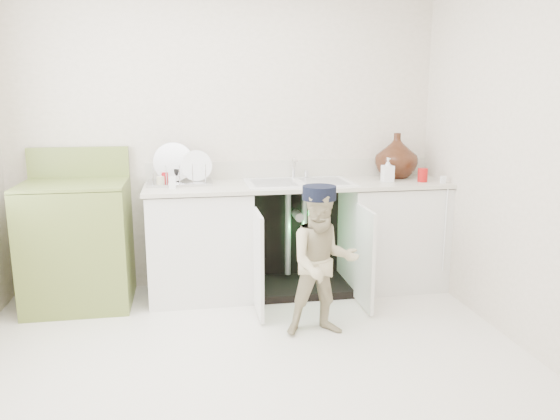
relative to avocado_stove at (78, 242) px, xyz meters
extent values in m
plane|color=beige|center=(1.17, -1.18, -0.49)|extent=(3.50, 3.50, 0.00)
cube|color=silver|center=(1.17, 0.32, 0.76)|extent=(3.50, 2.50, 0.02)
cube|color=silver|center=(1.17, -2.68, 0.76)|extent=(3.50, 2.50, 0.02)
cube|color=silver|center=(2.92, -1.18, 0.76)|extent=(2.50, 3.00, 0.02)
cube|color=white|center=(0.92, 0.02, -0.06)|extent=(0.80, 0.60, 0.86)
cube|color=white|center=(2.52, 0.02, -0.06)|extent=(0.80, 0.60, 0.86)
cube|color=black|center=(1.72, 0.29, -0.06)|extent=(0.80, 0.06, 0.86)
cube|color=black|center=(1.72, 0.02, -0.46)|extent=(0.80, 0.60, 0.06)
cylinder|color=gray|center=(1.65, 0.12, -0.04)|extent=(0.05, 0.05, 0.70)
cylinder|color=gray|center=(1.79, 0.12, -0.04)|extent=(0.05, 0.05, 0.70)
cylinder|color=gray|center=(1.72, 0.07, 0.13)|extent=(0.07, 0.18, 0.07)
cube|color=white|center=(1.32, -0.48, -0.09)|extent=(0.03, 0.40, 0.76)
cube|color=white|center=(2.12, -0.48, -0.09)|extent=(0.02, 0.40, 0.76)
cube|color=beige|center=(1.72, 0.02, 0.39)|extent=(2.44, 0.64, 0.03)
cube|color=beige|center=(1.72, 0.31, 0.48)|extent=(2.44, 0.02, 0.15)
cube|color=white|center=(1.72, 0.02, 0.40)|extent=(0.85, 0.55, 0.02)
cube|color=gray|center=(1.52, 0.02, 0.41)|extent=(0.34, 0.40, 0.01)
cube|color=gray|center=(1.93, 0.02, 0.41)|extent=(0.34, 0.40, 0.01)
cylinder|color=silver|center=(1.72, 0.24, 0.50)|extent=(0.03, 0.03, 0.17)
cylinder|color=silver|center=(1.72, 0.18, 0.57)|extent=(0.02, 0.14, 0.02)
cylinder|color=silver|center=(1.83, 0.24, 0.45)|extent=(0.04, 0.04, 0.06)
cylinder|color=white|center=(2.85, -0.29, 0.06)|extent=(0.01, 0.01, 0.70)
cube|color=white|center=(2.85, -0.20, 0.44)|extent=(0.04, 0.02, 0.06)
cube|color=silver|center=(0.78, 0.14, 0.42)|extent=(0.50, 0.34, 0.02)
cylinder|color=silver|center=(0.74, 0.16, 0.51)|extent=(0.31, 0.11, 0.30)
cylinder|color=white|center=(0.92, 0.14, 0.50)|extent=(0.25, 0.06, 0.24)
cylinder|color=silver|center=(0.58, 0.04, 0.50)|extent=(0.01, 0.01, 0.15)
cylinder|color=silver|center=(0.68, 0.04, 0.50)|extent=(0.01, 0.01, 0.15)
cylinder|color=silver|center=(0.78, 0.04, 0.50)|extent=(0.01, 0.01, 0.15)
cylinder|color=silver|center=(0.88, 0.04, 0.50)|extent=(0.01, 0.01, 0.15)
cylinder|color=silver|center=(0.98, 0.04, 0.50)|extent=(0.01, 0.01, 0.15)
imported|color=#431F13|center=(2.60, 0.16, 0.60)|extent=(0.36, 0.36, 0.38)
imported|color=red|center=(2.52, 0.12, 0.53)|extent=(0.09, 0.09, 0.23)
imported|color=white|center=(2.45, -0.04, 0.51)|extent=(0.09, 0.09, 0.20)
cylinder|color=#AA0E0E|center=(2.72, -0.10, 0.46)|extent=(0.08, 0.08, 0.11)
cylinder|color=red|center=(0.67, 0.10, 0.46)|extent=(0.05, 0.05, 0.10)
cylinder|color=#BBB089|center=(0.64, 0.02, 0.45)|extent=(0.06, 0.06, 0.08)
cylinder|color=black|center=(0.76, 0.14, 0.47)|extent=(0.04, 0.04, 0.12)
cube|color=white|center=(0.73, -0.08, 0.45)|extent=(0.05, 0.05, 0.09)
cube|color=olive|center=(0.00, -0.01, -0.03)|extent=(0.77, 0.65, 0.93)
cube|color=olive|center=(0.00, -0.01, 0.45)|extent=(0.77, 0.65, 0.02)
cube|color=olive|center=(0.00, 0.28, 0.58)|extent=(0.77, 0.06, 0.24)
cylinder|color=black|center=(-0.19, -0.17, 0.45)|extent=(0.17, 0.17, 0.02)
cylinder|color=silver|center=(-0.19, -0.17, 0.46)|extent=(0.20, 0.20, 0.01)
cylinder|color=black|center=(-0.19, 0.15, 0.45)|extent=(0.17, 0.17, 0.02)
cylinder|color=silver|center=(-0.19, 0.15, 0.46)|extent=(0.20, 0.20, 0.01)
cylinder|color=black|center=(0.19, -0.17, 0.45)|extent=(0.17, 0.17, 0.02)
cylinder|color=silver|center=(0.19, -0.17, 0.46)|extent=(0.20, 0.20, 0.01)
cylinder|color=black|center=(0.19, 0.15, 0.45)|extent=(0.17, 0.17, 0.02)
cylinder|color=silver|center=(0.19, 0.15, 0.46)|extent=(0.20, 0.20, 0.01)
imported|color=#BFB189|center=(1.71, -0.85, 0.01)|extent=(0.49, 0.38, 1.00)
cylinder|color=black|center=(1.71, -0.85, 0.48)|extent=(0.22, 0.22, 0.09)
cube|color=black|center=(1.71, -0.75, 0.45)|extent=(0.17, 0.09, 0.01)
cube|color=black|center=(1.75, -0.32, 0.23)|extent=(0.07, 0.01, 0.14)
cube|color=#26F23F|center=(1.75, -0.33, 0.23)|extent=(0.06, 0.00, 0.12)
camera|label=1|loc=(0.83, -4.22, 1.12)|focal=35.00mm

